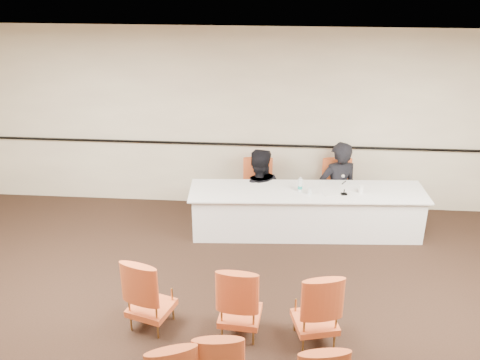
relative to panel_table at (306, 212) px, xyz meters
The scene contains 16 objects.
ceiling 4.10m from the panel_table, 102.71° to the right, with size 10.00×10.00×0.00m, color silver.
wall_back 1.63m from the panel_table, 126.20° to the left, with size 10.00×0.04×3.00m, color #C3B499.
wall_rail 1.36m from the panel_table, 127.39° to the left, with size 9.80×0.04×0.03m, color black.
panel_table is the anchor object (origin of this frame).
panelist_main 0.77m from the panel_table, 48.06° to the left, with size 0.65×0.42×1.77m, color black.
panelist_main_chair 0.78m from the panel_table, 48.06° to the left, with size 0.50×0.50×0.95m, color #D25725, non-canonical shape.
panelist_second 0.92m from the panel_table, 147.58° to the left, with size 0.83×0.64×1.70m, color black.
panelist_second_chair 0.93m from the panel_table, 147.58° to the left, with size 0.50×0.50×0.95m, color #D25725, non-canonical shape.
papers 0.52m from the panel_table, ahead, with size 0.30×0.22×0.00m, color white.
microphone 0.73m from the panel_table, ahead, with size 0.10×0.19×0.27m, color black, non-canonical shape.
water_bottle 0.49m from the panel_table, behind, with size 0.07×0.07×0.23m, color teal, non-canonical shape.
drinking_glass 0.42m from the panel_table, 77.23° to the right, with size 0.06×0.06×0.10m, color silver.
coffee_cup 0.90m from the panel_table, ahead, with size 0.08×0.08×0.12m, color white.
aud_chair_front_left 3.03m from the panel_table, 128.37° to the right, with size 0.50×0.50×0.95m, color #D25725, non-canonical shape.
aud_chair_front_mid 2.56m from the panel_table, 108.88° to the right, with size 0.50×0.50×0.95m, color #D25725, non-canonical shape.
aud_chair_front_right 2.48m from the panel_table, 89.53° to the right, with size 0.50×0.50×0.95m, color #D25725, non-canonical shape.
Camera 1 is at (0.26, -4.31, 4.18)m, focal length 40.00 mm.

